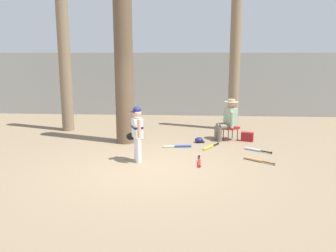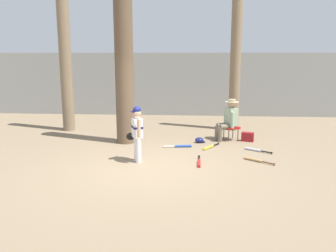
# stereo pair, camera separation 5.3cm
# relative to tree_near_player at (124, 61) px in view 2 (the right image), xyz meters

# --- Properties ---
(ground_plane) EXTENTS (60.00, 60.00, 0.00)m
(ground_plane) POSITION_rel_tree_near_player_xyz_m (0.96, -2.29, -2.30)
(ground_plane) COLOR #7F6B51
(concrete_back_wall) EXTENTS (18.00, 0.36, 2.54)m
(concrete_back_wall) POSITION_rel_tree_near_player_xyz_m (0.96, 4.84, -1.03)
(concrete_back_wall) COLOR gray
(concrete_back_wall) RESTS_ON ground
(tree_near_player) EXTENTS (0.79, 0.79, 5.40)m
(tree_near_player) POSITION_rel_tree_near_player_xyz_m (0.00, 0.00, 0.00)
(tree_near_player) COLOR brown
(tree_near_player) RESTS_ON ground
(tree_behind_spectator) EXTENTS (0.58, 0.58, 4.86)m
(tree_behind_spectator) POSITION_rel_tree_near_player_xyz_m (3.24, 1.98, -0.18)
(tree_behind_spectator) COLOR #7F6B51
(tree_behind_spectator) RESTS_ON ground
(young_ballplayer) EXTENTS (0.46, 0.55, 1.31)m
(young_ballplayer) POSITION_rel_tree_near_player_xyz_m (0.61, -1.79, -1.55)
(young_ballplayer) COLOR white
(young_ballplayer) RESTS_ON ground
(folding_stool) EXTENTS (0.52, 0.52, 0.41)m
(folding_stool) POSITION_rel_tree_near_player_xyz_m (3.02, 0.50, -1.93)
(folding_stool) COLOR red
(folding_stool) RESTS_ON ground
(seated_spectator) EXTENTS (0.67, 0.55, 1.20)m
(seated_spectator) POSITION_rel_tree_near_player_xyz_m (2.93, 0.46, -1.66)
(seated_spectator) COLOR #6B6051
(seated_spectator) RESTS_ON ground
(handbag_beside_stool) EXTENTS (0.38, 0.27, 0.26)m
(handbag_beside_stool) POSITION_rel_tree_near_player_xyz_m (3.49, 0.37, -2.17)
(handbag_beside_stool) COLOR maroon
(handbag_beside_stool) RESTS_ON ground
(tree_far_left) EXTENTS (0.56, 0.56, 4.85)m
(tree_far_left) POSITION_rel_tree_near_player_xyz_m (-2.20, 1.52, -0.15)
(tree_far_left) COLOR #7F6B51
(tree_far_left) RESTS_ON ground
(bat_yellow_trainer) EXTENTS (0.48, 0.68, 0.07)m
(bat_yellow_trainer) POSITION_rel_tree_near_player_xyz_m (2.35, -0.50, -2.27)
(bat_yellow_trainer) COLOR yellow
(bat_yellow_trainer) RESTS_ON ground
(bat_wood_tan) EXTENTS (0.64, 0.53, 0.07)m
(bat_wood_tan) POSITION_rel_tree_near_player_xyz_m (3.38, -1.61, -2.27)
(bat_wood_tan) COLOR tan
(bat_wood_tan) RESTS_ON ground
(bat_red_barrel) EXTENTS (0.08, 0.79, 0.07)m
(bat_red_barrel) POSITION_rel_tree_near_player_xyz_m (2.05, -1.89, -2.27)
(bat_red_barrel) COLOR red
(bat_red_barrel) RESTS_ON ground
(bat_aluminum_silver) EXTENTS (0.64, 0.49, 0.07)m
(bat_aluminum_silver) POSITION_rel_tree_near_player_xyz_m (3.52, -0.69, -2.27)
(bat_aluminum_silver) COLOR #B7BCC6
(bat_aluminum_silver) RESTS_ON ground
(bat_blue_youth) EXTENTS (0.75, 0.16, 0.07)m
(bat_blue_youth) POSITION_rel_tree_near_player_xyz_m (1.59, -0.45, -2.27)
(bat_blue_youth) COLOR #2347AD
(bat_blue_youth) RESTS_ON ground
(batting_helmet_navy) EXTENTS (0.29, 0.22, 0.17)m
(batting_helmet_navy) POSITION_rel_tree_near_player_xyz_m (2.09, 0.10, -2.23)
(batting_helmet_navy) COLOR navy
(batting_helmet_navy) RESTS_ON ground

